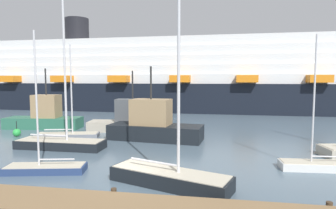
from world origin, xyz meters
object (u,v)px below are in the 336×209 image
(sailboat_5, at_px, (68,134))
(sailboat_1, at_px, (61,141))
(sailboat_4, at_px, (45,166))
(fishing_boat_0, at_px, (154,125))
(fishing_boat_2, at_px, (131,119))
(cruise_ship, at_px, (157,79))
(channel_buoy_0, at_px, (17,133))
(fishing_boat_1, at_px, (45,117))
(sailboat_2, at_px, (170,174))
(sailboat_0, at_px, (317,164))

(sailboat_5, bearing_deg, sailboat_1, -82.06)
(sailboat_4, xyz_separation_m, fishing_boat_0, (4.22, 9.57, 0.92))
(sailboat_5, relative_size, fishing_boat_2, 1.00)
(sailboat_5, bearing_deg, cruise_ship, 70.46)
(fishing_boat_0, bearing_deg, cruise_ship, -72.58)
(channel_buoy_0, bearing_deg, sailboat_4, -46.22)
(sailboat_1, xyz_separation_m, fishing_boat_1, (-6.45, 8.05, 0.63))
(channel_buoy_0, bearing_deg, sailboat_5, -0.35)
(sailboat_2, xyz_separation_m, cruise_ship, (-7.77, 35.44, 4.66))
(sailboat_5, bearing_deg, fishing_boat_2, 30.83)
(fishing_boat_0, height_order, fishing_boat_1, fishing_boat_1)
(sailboat_0, bearing_deg, sailboat_5, -20.84)
(sailboat_0, bearing_deg, sailboat_4, 7.58)
(channel_buoy_0, height_order, cruise_ship, cruise_ship)
(channel_buoy_0, xyz_separation_m, cruise_ship, (7.97, 25.67, 4.87))
(sailboat_0, height_order, cruise_ship, cruise_ship)
(fishing_boat_1, relative_size, cruise_ship, 0.10)
(sailboat_5, bearing_deg, sailboat_0, -30.67)
(fishing_boat_1, relative_size, fishing_boat_2, 0.98)
(fishing_boat_1, bearing_deg, fishing_boat_2, -6.44)
(sailboat_0, height_order, fishing_boat_0, sailboat_0)
(sailboat_2, relative_size, sailboat_4, 1.54)
(sailboat_1, relative_size, sailboat_5, 1.60)
(sailboat_2, distance_m, sailboat_5, 14.47)
(sailboat_1, distance_m, sailboat_5, 3.82)
(sailboat_1, bearing_deg, fishing_boat_0, 34.70)
(fishing_boat_2, bearing_deg, fishing_boat_1, 173.08)
(sailboat_0, distance_m, fishing_boat_0, 12.93)
(fishing_boat_2, bearing_deg, sailboat_4, -100.41)
(sailboat_2, height_order, fishing_boat_2, sailboat_2)
(sailboat_1, height_order, channel_buoy_0, sailboat_1)
(fishing_boat_0, relative_size, fishing_boat_2, 1.01)
(sailboat_0, height_order, sailboat_1, sailboat_1)
(fishing_boat_0, distance_m, channel_buoy_0, 12.79)
(sailboat_1, xyz_separation_m, sailboat_2, (9.33, -6.18, -0.01))
(sailboat_1, distance_m, fishing_boat_0, 7.66)
(fishing_boat_0, bearing_deg, fishing_boat_1, -9.88)
(sailboat_1, relative_size, fishing_boat_0, 1.59)
(sailboat_2, height_order, fishing_boat_1, sailboat_2)
(fishing_boat_0, bearing_deg, sailboat_5, 11.88)
(fishing_boat_2, height_order, cruise_ship, cruise_ship)
(sailboat_4, xyz_separation_m, fishing_boat_2, (1.03, 13.19, 0.84))
(sailboat_2, height_order, channel_buoy_0, sailboat_2)
(cruise_ship, bearing_deg, sailboat_5, -95.13)
(sailboat_2, relative_size, cruise_ship, 0.15)
(channel_buoy_0, bearing_deg, fishing_boat_2, 24.23)
(fishing_boat_2, bearing_deg, sailboat_0, -41.79)
(sailboat_4, height_order, cruise_ship, cruise_ship)
(sailboat_2, bearing_deg, sailboat_5, 157.54)
(sailboat_2, bearing_deg, channel_buoy_0, 168.04)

